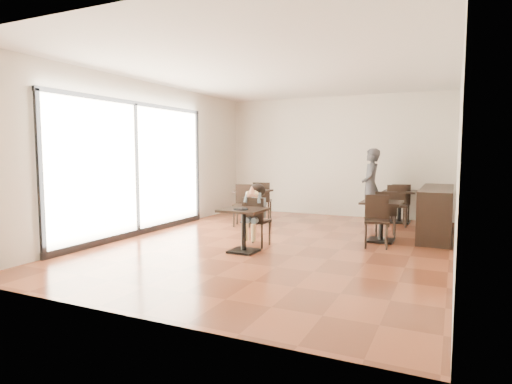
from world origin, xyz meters
The scene contains 23 objects.
floor centered at (0.00, 0.00, 0.00)m, with size 6.00×8.00×0.01m, color brown.
ceiling centered at (0.00, 0.00, 3.20)m, with size 6.00×8.00×0.01m, color silver.
wall_back centered at (0.00, 4.00, 1.60)m, with size 6.00×0.01×3.20m, color beige.
wall_front centered at (0.00, -4.00, 1.60)m, with size 6.00×0.01×3.20m, color beige.
wall_left centered at (-3.00, 0.00, 1.60)m, with size 0.01×8.00×3.20m, color beige.
wall_right centered at (3.00, 0.00, 1.60)m, with size 0.01×8.00×3.20m, color beige.
storefront_window centered at (-2.97, -0.50, 1.40)m, with size 0.04×4.50×2.60m, color white.
child_table centered at (-0.29, -0.92, 0.38)m, with size 0.71×0.71×0.76m, color black, non-canonical shape.
child_chair centered at (-0.29, -0.37, 0.45)m, with size 0.41×0.41×0.91m, color black, non-canonical shape.
child centered at (-0.29, -0.37, 0.57)m, with size 0.41×0.57×1.14m, color slate, non-canonical shape.
plate centered at (-0.29, -1.02, 0.76)m, with size 0.26×0.26×0.02m, color black.
pizza_slice centered at (-0.29, -0.56, 0.99)m, with size 0.27×0.20×0.06m, color #EEC986, non-canonical shape.
adult_patron centered at (1.12, 3.14, 0.90)m, with size 0.66×0.43×1.81m, color #3D3D43.
cafe_table_mid centered at (1.71, 1.00, 0.39)m, with size 0.74×0.74×0.78m, color black, non-canonical shape.
cafe_table_left centered at (-1.47, 1.96, 0.40)m, with size 0.75×0.75×0.80m, color black, non-canonical shape.
cafe_table_back centered at (1.77, 3.44, 0.39)m, with size 0.75×0.75×0.79m, color black, non-canonical shape.
chair_mid_a centered at (1.71, 1.55, 0.47)m, with size 0.42×0.42×0.94m, color black, non-canonical shape.
chair_mid_b centered at (1.71, 0.45, 0.47)m, with size 0.42×0.42×0.94m, color black, non-canonical shape.
chair_left_a centered at (-1.47, 2.51, 0.48)m, with size 0.43×0.43×0.96m, color black, non-canonical shape.
chair_left_b centered at (-1.47, 1.41, 0.48)m, with size 0.43×0.43×0.96m, color black, non-canonical shape.
chair_back_a centered at (1.77, 3.50, 0.47)m, with size 0.43×0.43×0.95m, color black, non-canonical shape.
chair_back_b centered at (1.77, 2.89, 0.47)m, with size 0.43×0.43×0.95m, color black, non-canonical shape.
service_counter centered at (2.65, 2.00, 0.50)m, with size 0.60×2.40×1.00m, color black.
Camera 1 is at (2.97, -7.38, 1.73)m, focal length 30.00 mm.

